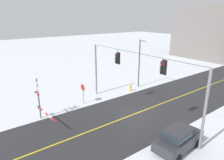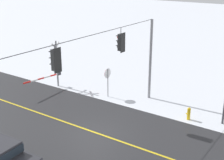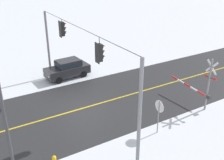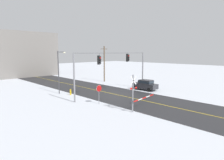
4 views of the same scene
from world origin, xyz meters
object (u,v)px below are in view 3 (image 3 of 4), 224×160
stop_sign (159,110)px  railroad_crossing (205,84)px  parked_car_charcoal (68,68)px  streetlamp_near (5,123)px

stop_sign → railroad_crossing: bearing=-80.9°
stop_sign → railroad_crossing: 5.06m
parked_car_charcoal → stop_sign: bearing=-172.6°
parked_car_charcoal → streetlamp_near: (-11.62, 7.52, 2.96)m
parked_car_charcoal → streetlamp_near: size_ratio=0.66×
stop_sign → streetlamp_near: size_ratio=0.36×
railroad_crossing → streetlamp_near: bearing=94.3°
parked_car_charcoal → streetlamp_near: streetlamp_near is taller
parked_car_charcoal → streetlamp_near: bearing=147.1°
railroad_crossing → streetlamp_near: 14.16m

